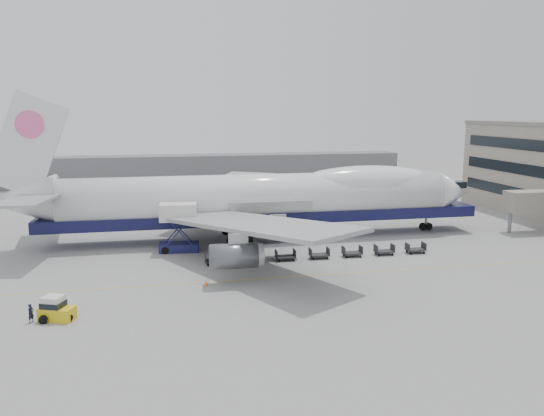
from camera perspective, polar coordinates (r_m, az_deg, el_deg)
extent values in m
plane|color=gray|center=(62.11, 0.56, -5.78)|extent=(260.00, 260.00, 0.00)
cube|color=gold|center=(56.51, 1.84, -7.43)|extent=(60.00, 0.15, 0.01)
cube|color=gray|center=(85.54, 26.54, 0.67)|extent=(9.00, 3.00, 3.00)
cylinder|color=slate|center=(83.66, 24.21, -1.43)|extent=(0.50, 0.50, 3.00)
cube|color=slate|center=(129.12, -10.34, 4.06)|extent=(110.00, 8.00, 7.00)
cylinder|color=white|center=(72.38, -1.41, 1.15)|extent=(52.00, 6.40, 6.40)
cube|color=#10113C|center=(73.01, -0.63, -0.80)|extent=(60.00, 5.76, 1.50)
cone|color=white|center=(82.47, 18.85, 1.73)|extent=(6.00, 6.40, 6.40)
cone|color=white|center=(73.46, -25.55, 0.75)|extent=(9.00, 6.40, 6.40)
ellipsoid|color=white|center=(76.37, 10.20, 2.81)|extent=(20.67, 5.78, 4.56)
cube|color=white|center=(72.39, -24.81, 6.19)|extent=(10.52, 0.50, 13.56)
cylinder|color=pink|center=(72.18, -24.58, 8.19)|extent=(3.40, 0.30, 3.40)
cube|color=#9EA0A3|center=(58.15, -1.86, -1.72)|extent=(20.35, 26.74, 2.26)
cube|color=#9EA0A3|center=(86.03, -5.05, 2.18)|extent=(20.35, 26.74, 2.26)
cylinder|color=#595B60|center=(90.73, -7.25, 1.15)|extent=(4.80, 2.60, 2.60)
cylinder|color=#595B60|center=(82.57, -2.62, 0.32)|extent=(4.80, 2.60, 2.60)
cylinder|color=#595B60|center=(63.28, 0.19, -2.77)|extent=(4.80, 2.60, 2.60)
cylinder|color=#595B60|center=(53.71, -4.17, -5.18)|extent=(4.80, 2.60, 2.60)
cylinder|color=slate|center=(81.30, 16.23, -1.43)|extent=(0.36, 0.36, 2.50)
cylinder|color=black|center=(81.44, 16.21, -1.91)|extent=(1.10, 0.45, 1.10)
cylinder|color=slate|center=(69.87, -3.39, -2.92)|extent=(0.36, 0.36, 2.50)
cylinder|color=black|center=(70.04, -3.38, -3.47)|extent=(1.10, 0.45, 1.10)
cylinder|color=slate|center=(75.68, -4.03, -1.89)|extent=(0.36, 0.36, 2.50)
cylinder|color=black|center=(75.83, -4.03, -2.41)|extent=(1.10, 0.45, 1.10)
cube|color=navy|center=(67.44, -9.94, -4.17)|extent=(5.06, 2.80, 1.07)
cube|color=silver|center=(66.48, -10.06, -0.44)|extent=(4.69, 2.95, 2.14)
cube|color=navy|center=(65.87, -9.98, -2.49)|extent=(3.46, 0.46, 3.83)
cube|color=navy|center=(67.96, -10.03, -2.10)|extent=(3.46, 0.46, 3.83)
cube|color=slate|center=(68.00, -10.10, -0.20)|extent=(2.43, 1.39, 0.15)
cylinder|color=black|center=(66.51, -11.43, -4.51)|extent=(0.87, 0.34, 0.87)
cylinder|color=black|center=(68.39, -11.43, -4.10)|extent=(0.87, 0.34, 0.87)
cylinder|color=black|center=(66.59, -8.41, -4.40)|extent=(0.87, 0.34, 0.87)
cylinder|color=black|center=(68.46, -8.50, -3.99)|extent=(0.87, 0.34, 0.87)
cube|color=yellow|center=(48.77, -22.10, -10.47)|extent=(3.16, 2.44, 1.10)
cube|color=silver|center=(48.59, -22.48, -9.32)|extent=(2.01, 1.90, 1.00)
cube|color=black|center=(48.66, -22.47, -9.55)|extent=(2.14, 2.03, 0.50)
cylinder|color=black|center=(48.44, -23.41, -10.96)|extent=(0.70, 0.30, 0.70)
cylinder|color=black|center=(49.63, -23.10, -10.43)|extent=(0.70, 0.30, 0.70)
cylinder|color=black|center=(48.06, -21.03, -10.97)|extent=(0.70, 0.30, 0.70)
cylinder|color=black|center=(49.26, -20.79, -10.43)|extent=(0.70, 0.30, 0.70)
imported|color=black|center=(48.92, -24.50, -10.27)|extent=(0.64, 0.70, 1.61)
cone|color=orange|center=(54.14, -7.10, -8.01)|extent=(0.36, 0.36, 0.56)
cube|color=orange|center=(54.22, -7.10, -8.28)|extent=(0.38, 0.38, 0.03)
cube|color=#2D2D30|center=(61.24, -6.14, -5.64)|extent=(2.30, 1.35, 0.18)
cube|color=#2D2D30|center=(61.05, -7.18, -5.33)|extent=(0.08, 1.35, 0.90)
cube|color=#2D2D30|center=(61.24, -5.12, -5.24)|extent=(0.08, 1.35, 0.90)
cylinder|color=black|center=(60.73, -6.89, -6.09)|extent=(0.30, 0.12, 0.30)
cylinder|color=black|center=(61.78, -6.97, -5.81)|extent=(0.30, 0.12, 0.30)
cylinder|color=black|center=(60.88, -5.28, -6.02)|extent=(0.30, 0.12, 0.30)
cylinder|color=black|center=(61.93, -5.40, -5.74)|extent=(0.30, 0.12, 0.30)
cube|color=#2D2D30|center=(61.73, -2.31, -5.46)|extent=(2.30, 1.35, 0.18)
cube|color=#2D2D30|center=(61.47, -3.33, -5.15)|extent=(0.08, 1.35, 0.90)
cube|color=#2D2D30|center=(61.80, -1.30, -5.05)|extent=(0.08, 1.35, 0.90)
cylinder|color=black|center=(61.17, -3.01, -5.91)|extent=(0.30, 0.12, 0.30)
cylinder|color=black|center=(62.21, -3.16, -5.63)|extent=(0.30, 0.12, 0.30)
cylinder|color=black|center=(61.43, -1.44, -5.83)|extent=(0.30, 0.12, 0.30)
cylinder|color=black|center=(62.47, -1.61, -5.55)|extent=(0.30, 0.12, 0.30)
cube|color=#2D2D30|center=(62.49, 1.44, -5.26)|extent=(2.30, 1.35, 0.18)
cube|color=#2D2D30|center=(62.16, 0.45, -4.96)|extent=(0.08, 1.35, 0.90)
cube|color=#2D2D30|center=(62.63, 2.43, -4.85)|extent=(0.08, 1.35, 0.90)
cylinder|color=black|center=(61.88, 0.79, -5.70)|extent=(0.30, 0.12, 0.30)
cylinder|color=black|center=(62.91, 0.57, -5.43)|extent=(0.30, 0.12, 0.30)
cylinder|color=black|center=(62.25, 2.32, -5.61)|extent=(0.30, 0.12, 0.30)
cylinder|color=black|center=(63.28, 2.09, -5.35)|extent=(0.30, 0.12, 0.30)
cube|color=#2D2D30|center=(63.51, 5.09, -5.04)|extent=(2.30, 1.35, 0.18)
cube|color=#2D2D30|center=(63.11, 4.13, -4.75)|extent=(0.08, 1.35, 0.90)
cube|color=#2D2D30|center=(63.72, 6.05, -4.63)|extent=(0.08, 1.35, 0.90)
cylinder|color=black|center=(62.85, 4.48, -5.48)|extent=(0.30, 0.12, 0.30)
cylinder|color=black|center=(63.87, 4.21, -5.22)|extent=(0.30, 0.12, 0.30)
cylinder|color=black|center=(63.33, 5.97, -5.38)|extent=(0.30, 0.12, 0.30)
cylinder|color=black|center=(64.34, 5.67, -5.13)|extent=(0.30, 0.12, 0.30)
cube|color=#2D2D30|center=(64.78, 8.60, -4.81)|extent=(2.30, 1.35, 0.18)
cube|color=#2D2D30|center=(64.31, 7.69, -4.53)|extent=(0.08, 1.35, 0.90)
cube|color=#2D2D30|center=(65.05, 9.53, -4.41)|extent=(0.08, 1.35, 0.90)
cylinder|color=black|center=(64.08, 8.05, -5.24)|extent=(0.30, 0.12, 0.30)
cylinder|color=black|center=(65.08, 7.72, -4.99)|extent=(0.30, 0.12, 0.30)
cylinder|color=black|center=(64.65, 9.47, -5.14)|extent=(0.30, 0.12, 0.30)
cylinder|color=black|center=(65.64, 9.13, -4.89)|extent=(0.30, 0.12, 0.30)
cube|color=#2D2D30|center=(66.28, 11.97, -4.57)|extent=(2.30, 1.35, 0.18)
cube|color=#2D2D30|center=(65.75, 11.10, -4.30)|extent=(0.08, 1.35, 0.90)
cube|color=#2D2D30|center=(66.61, 12.85, -4.18)|extent=(0.08, 1.35, 0.90)
cylinder|color=black|center=(65.54, 11.46, -5.00)|extent=(0.30, 0.12, 0.30)
cylinder|color=black|center=(66.52, 11.10, -4.76)|extent=(0.30, 0.12, 0.30)
cylinder|color=black|center=(66.21, 12.82, -4.89)|extent=(0.30, 0.12, 0.30)
cylinder|color=black|center=(67.17, 12.44, -4.66)|extent=(0.30, 0.12, 0.30)
cube|color=#2D2D30|center=(67.99, 15.17, -4.33)|extent=(2.30, 1.35, 0.18)
cube|color=#2D2D30|center=(67.42, 14.35, -4.07)|extent=(0.08, 1.35, 0.90)
cube|color=#2D2D30|center=(68.39, 16.01, -3.95)|extent=(0.08, 1.35, 0.90)
cylinder|color=black|center=(67.22, 14.72, -4.74)|extent=(0.30, 0.12, 0.30)
cylinder|color=black|center=(68.18, 14.31, -4.52)|extent=(0.30, 0.12, 0.30)
cylinder|color=black|center=(67.98, 16.01, -4.64)|extent=(0.30, 0.12, 0.30)
cylinder|color=black|center=(68.92, 15.59, -4.42)|extent=(0.30, 0.12, 0.30)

